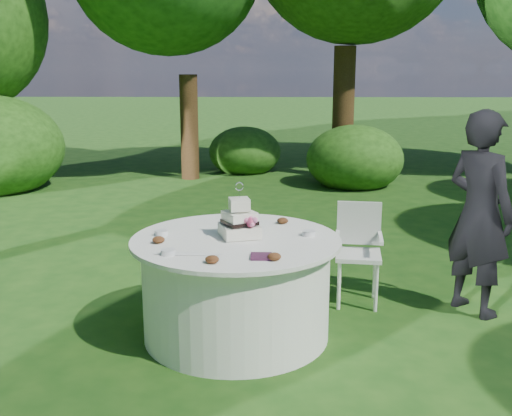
# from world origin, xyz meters

# --- Properties ---
(ground) EXTENTS (80.00, 80.00, 0.00)m
(ground) POSITION_xyz_m (0.00, 0.00, 0.00)
(ground) COLOR #163D10
(ground) RESTS_ON ground
(napkins) EXTENTS (0.14, 0.14, 0.02)m
(napkins) POSITION_xyz_m (0.19, -0.47, 0.78)
(napkins) COLOR #461E39
(napkins) RESTS_ON table
(feather_plume) EXTENTS (0.48, 0.07, 0.01)m
(feather_plume) POSITION_xyz_m (-0.30, -0.41, 0.78)
(feather_plume) COLOR silver
(feather_plume) RESTS_ON table
(guest) EXTENTS (0.67, 0.74, 1.69)m
(guest) POSITION_xyz_m (1.96, 0.50, 0.85)
(guest) COLOR black
(guest) RESTS_ON ground
(table) EXTENTS (1.56, 1.56, 0.77)m
(table) POSITION_xyz_m (0.00, 0.00, 0.39)
(table) COLOR white
(table) RESTS_ON ground
(cake) EXTENTS (0.34, 0.34, 0.41)m
(cake) POSITION_xyz_m (0.03, 0.03, 0.88)
(cake) COLOR silver
(cake) RESTS_ON table
(chair) EXTENTS (0.43, 0.43, 0.87)m
(chair) POSITION_xyz_m (1.02, 0.71, 0.51)
(chair) COLOR silver
(chair) RESTS_ON ground
(votives) EXTENTS (1.21, 0.60, 0.04)m
(votives) POSITION_xyz_m (-0.15, -0.10, 0.79)
(votives) COLOR silver
(votives) RESTS_ON table
(petal_cups) EXTENTS (1.00, 1.11, 0.05)m
(petal_cups) POSITION_xyz_m (-0.01, -0.20, 0.79)
(petal_cups) COLOR #562D16
(petal_cups) RESTS_ON table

